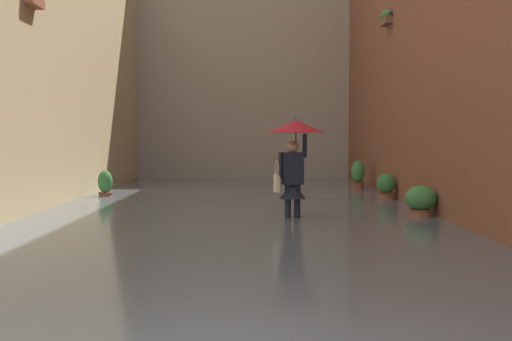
% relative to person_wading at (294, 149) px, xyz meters
% --- Properties ---
extents(ground_plane, '(60.00, 60.00, 0.00)m').
position_rel_person_wading_xyz_m(ground_plane, '(1.17, -1.54, -1.46)').
color(ground_plane, gray).
extents(flood_water, '(8.59, 26.77, 0.18)m').
position_rel_person_wading_xyz_m(flood_water, '(1.17, -1.54, -1.37)').
color(flood_water, slate).
rests_on(flood_water, ground_plane).
extents(building_facade_far, '(11.39, 1.80, 9.89)m').
position_rel_person_wading_xyz_m(building_facade_far, '(1.17, -12.83, 3.48)').
color(building_facade_far, '#A89989').
rests_on(building_facade_far, ground_plane).
extents(person_wading, '(1.07, 1.07, 2.06)m').
position_rel_person_wading_xyz_m(person_wading, '(0.00, 0.00, 0.00)').
color(person_wading, '#4C4233').
rests_on(person_wading, ground_plane).
extents(potted_plant_mid_left, '(0.40, 0.40, 1.00)m').
position_rel_person_wading_xyz_m(potted_plant_mid_left, '(-2.25, -6.66, -0.95)').
color(potted_plant_mid_left, brown).
rests_on(potted_plant_mid_left, ground_plane).
extents(potted_plant_far_left, '(0.60, 0.60, 0.76)m').
position_rel_person_wading_xyz_m(potted_plant_far_left, '(-2.43, -0.27, -1.03)').
color(potted_plant_far_left, '#9E563D').
rests_on(potted_plant_far_left, ground_plane).
extents(potted_plant_far_right, '(0.37, 0.37, 0.84)m').
position_rel_person_wading_xyz_m(potted_plant_far_right, '(4.55, -4.41, -1.03)').
color(potted_plant_far_right, brown).
rests_on(potted_plant_far_right, ground_plane).
extents(potted_plant_near_left, '(0.45, 0.45, 0.79)m').
position_rel_person_wading_xyz_m(potted_plant_near_left, '(-2.47, -3.72, -1.05)').
color(potted_plant_near_left, '#9E563D').
rests_on(potted_plant_near_left, ground_plane).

